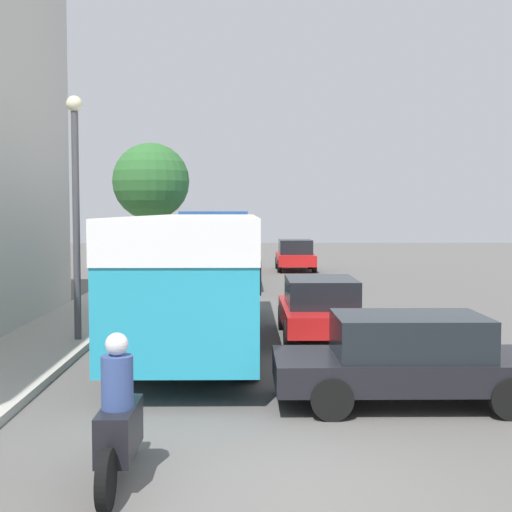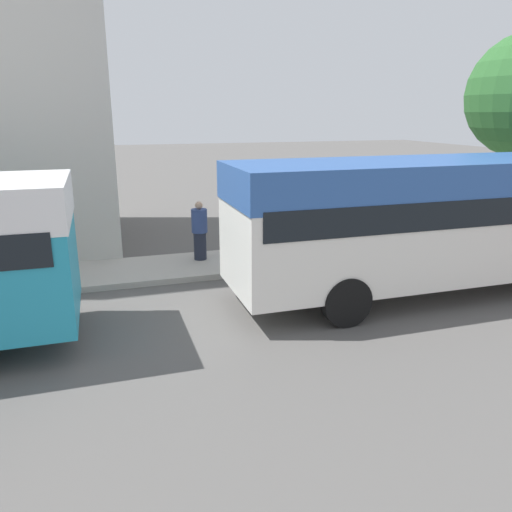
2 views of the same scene
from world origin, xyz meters
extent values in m
cube|color=silver|center=(-1.66, 22.55, 1.78)|extent=(2.42, 10.23, 2.55)
cube|color=#2D569E|center=(-1.66, 22.55, 2.67)|extent=(2.45, 10.29, 0.77)
cube|color=black|center=(-1.66, 22.55, 2.10)|extent=(2.47, 9.83, 0.56)
cylinder|color=black|center=(-2.77, 19.37, 0.50)|extent=(0.28, 1.00, 1.00)
cylinder|color=black|center=(-0.54, 19.37, 0.50)|extent=(0.28, 1.00, 1.00)
cylinder|color=#232838|center=(-5.43, 17.49, 0.53)|extent=(0.34, 0.34, 0.76)
cylinder|color=#33477F|center=(-5.43, 17.49, 1.23)|extent=(0.43, 0.43, 0.63)
sphere|color=tan|center=(-5.43, 17.49, 1.64)|extent=(0.21, 0.21, 0.21)
camera|label=1|loc=(-0.50, -7.67, 3.09)|focal=50.00mm
camera|label=2|loc=(7.54, 14.98, 4.03)|focal=35.00mm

